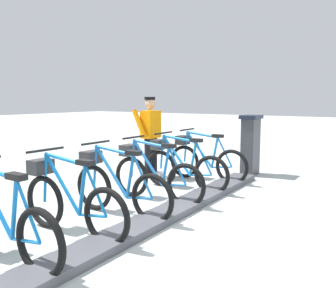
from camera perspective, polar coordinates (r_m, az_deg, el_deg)
name	(u,v)px	position (r m, az deg, el deg)	size (l,w,h in m)	color
ground_plane	(163,219)	(4.98, -0.86, -11.85)	(60.00, 60.00, 0.00)	#A5ADA8
dock_rail_base	(163,216)	(4.96, -0.86, -11.30)	(0.44, 6.00, 0.10)	#47474C
payment_kiosk	(250,144)	(7.87, 12.91, 0.03)	(0.36, 0.52, 1.28)	#38383D
bike_docked_0	(204,159)	(7.20, 5.71, -2.40)	(1.72, 0.54, 1.02)	black
bike_docked_1	(181,166)	(6.45, 2.15, -3.49)	(1.72, 0.54, 1.02)	black
bike_docked_2	(153,174)	(5.74, -2.33, -4.84)	(1.72, 0.54, 1.02)	black
bike_docked_3	(117,185)	(5.07, -8.04, -6.51)	(1.72, 0.54, 1.02)	black
bike_docked_4	(69,200)	(4.48, -15.43, -8.56)	(1.72, 0.54, 1.02)	black
bike_docked_5	(1,221)	(3.99, -24.96, -10.96)	(1.72, 0.54, 1.02)	black
worker_near_rack	(150,134)	(7.43, -2.81, 1.66)	(0.46, 0.63, 1.66)	white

